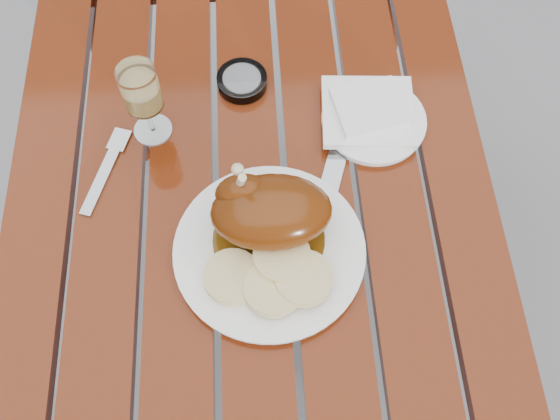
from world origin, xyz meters
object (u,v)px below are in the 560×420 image
object	(u,v)px
dinner_plate	(269,251)
ashtray	(242,81)
table	(257,265)
wine_glass	(145,103)
side_plate	(374,121)

from	to	relation	value
dinner_plate	ashtray	xyz separation A→B (m)	(-0.03, 0.33, 0.00)
dinner_plate	table	bearing A→B (deg)	100.65
wine_glass	dinner_plate	bearing A→B (deg)	-52.20
table	dinner_plate	bearing A→B (deg)	-79.35
side_plate	wine_glass	bearing A→B (deg)	178.74
dinner_plate	side_plate	bearing A→B (deg)	50.68
table	dinner_plate	xyz separation A→B (m)	(0.03, -0.14, 0.38)
side_plate	ashtray	distance (m)	0.25
table	side_plate	size ratio (longest dim) A/B	6.60
table	side_plate	bearing A→B (deg)	24.51
dinner_plate	ashtray	size ratio (longest dim) A/B	3.30
side_plate	ashtray	world-z (taller)	ashtray
wine_glass	side_plate	distance (m)	0.39
table	dinner_plate	world-z (taller)	dinner_plate
ashtray	wine_glass	bearing A→B (deg)	-150.29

